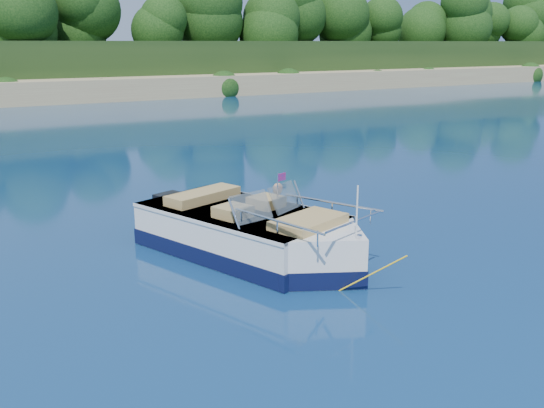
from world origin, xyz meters
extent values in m
plane|color=#0A2449|center=(0.00, 0.00, 0.00)|extent=(160.00, 160.00, 0.00)
cylinder|color=#311E10|center=(20.00, 40.00, 2.80)|extent=(0.44, 0.44, 2.60)
sphere|color=black|center=(20.00, 40.00, 5.27)|extent=(4.29, 4.29, 4.29)
cylinder|color=#311E10|center=(48.00, 41.50, 3.00)|extent=(0.44, 0.44, 3.00)
sphere|color=black|center=(48.00, 41.50, 5.85)|extent=(4.95, 4.95, 4.95)
cube|color=white|center=(0.54, 3.13, 0.31)|extent=(3.19, 4.32, 1.07)
cube|color=white|center=(1.14, 1.40, 0.31)|extent=(1.93, 1.93, 1.07)
cube|color=#0C1134|center=(0.54, 3.13, 0.16)|extent=(3.24, 4.37, 0.31)
cube|color=#0C1134|center=(1.14, 1.40, 0.16)|extent=(1.97, 1.97, 0.31)
cube|color=#AD7D5B|center=(0.44, 3.42, 0.61)|extent=(2.43, 3.09, 0.10)
cube|color=white|center=(0.54, 3.13, 0.82)|extent=(3.23, 4.33, 0.06)
cube|color=black|center=(-0.15, 5.13, 0.36)|extent=(0.65, 0.52, 0.92)
cube|color=#8C9EA5|center=(0.34, 2.30, 1.11)|extent=(0.83, 0.42, 0.50)
cube|color=#8C9EA5|center=(1.21, 2.60, 1.11)|extent=(0.83, 0.60, 0.50)
cube|color=tan|center=(0.19, 2.74, 0.85)|extent=(0.71, 0.71, 0.41)
cube|color=tan|center=(1.06, 3.04, 0.85)|extent=(0.71, 0.71, 0.41)
cube|color=tan|center=(0.21, 4.10, 0.85)|extent=(1.69, 1.05, 0.39)
cube|color=tan|center=(1.08, 1.58, 0.83)|extent=(1.53, 1.17, 0.35)
cylinder|color=white|center=(1.39, 0.67, 1.28)|extent=(0.04, 0.04, 0.87)
cube|color=#F51B34|center=(1.12, 2.57, 1.52)|extent=(0.22, 0.09, 0.14)
cube|color=silver|center=(1.41, 0.62, 0.88)|extent=(0.12, 0.09, 0.05)
cylinder|color=yellow|center=(1.38, 0.23, 0.36)|extent=(0.71, 0.87, 0.78)
torus|color=#EFEF00|center=(2.07, 4.51, 0.09)|extent=(1.44, 1.44, 0.35)
torus|color=red|center=(2.07, 4.51, 0.11)|extent=(1.19, 1.19, 0.12)
imported|color=tan|center=(2.09, 4.49, 0.00)|extent=(0.69, 0.79, 1.44)
camera|label=1|loc=(-4.51, -6.75, 3.93)|focal=40.00mm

